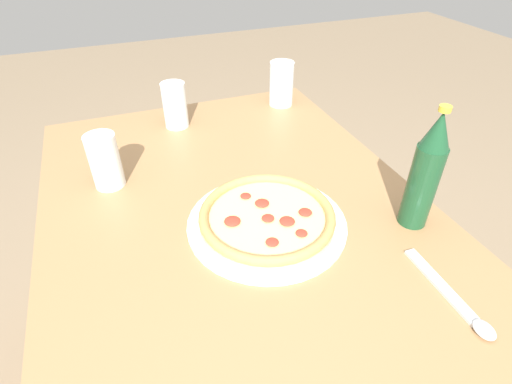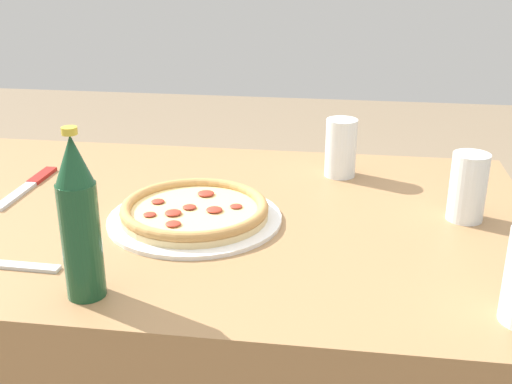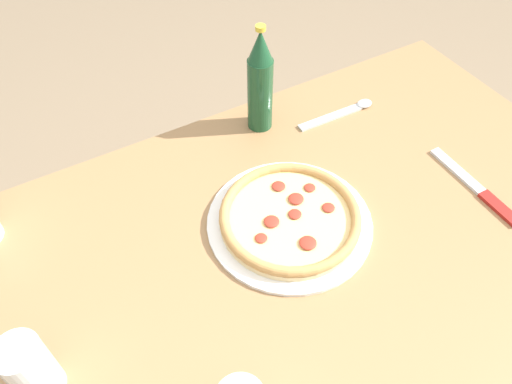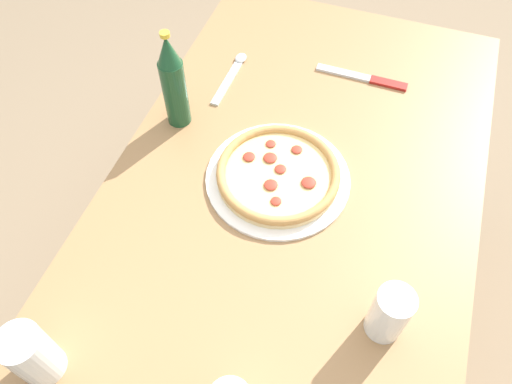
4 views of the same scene
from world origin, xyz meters
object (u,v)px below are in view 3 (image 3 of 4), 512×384
pizza_margherita (290,218)px  spoon (345,111)px  beer_bottle (260,82)px  glass_cola (32,370)px  knife (478,189)px

pizza_margherita → spoon: size_ratio=1.59×
beer_bottle → spoon: 0.24m
glass_cola → knife: size_ratio=0.53×
spoon → pizza_margherita: bearing=36.5°
pizza_margherita → knife: (-0.38, 0.12, -0.01)m
beer_bottle → knife: bearing=126.0°
knife → spoon: spoon is taller
pizza_margherita → beer_bottle: beer_bottle is taller
beer_bottle → spoon: size_ratio=1.26×
pizza_margherita → spoon: pizza_margherita is taller
spoon → glass_cola: bearing=20.6°
glass_cola → spoon: glass_cola is taller
spoon → beer_bottle: bearing=-18.0°
pizza_margherita → spoon: 0.36m
pizza_margherita → glass_cola: bearing=9.0°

